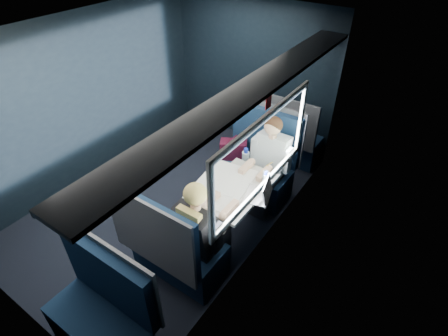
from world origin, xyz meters
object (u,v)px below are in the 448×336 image
Objects in this scene: man at (268,161)px; laptop at (262,193)px; woman at (201,228)px; seat_row_back at (104,316)px; cup at (266,175)px; seat_bay_near at (255,165)px; bottle_small at (265,181)px; seat_bay_far at (173,248)px; table at (233,192)px; seat_row_front at (286,138)px.

man is 3.40× the size of laptop.
man is at bearing 112.72° from laptop.
seat_row_back is at bearing -102.93° from woman.
man is at bearing 113.53° from cup.
cup is at bearing 111.82° from laptop.
laptop is (0.56, -0.86, 0.38)m from seat_bay_near.
bottle_small is (-0.06, 0.17, 0.03)m from laptop.
seat_row_back is at bearing -100.79° from cup.
seat_bay_far is 1.24m from bottle_small.
seat_bay_far is 1.62m from man.
table is 0.76× the size of woman.
woman is 1.06m from cup.
man is 13.34× the size of cup.
seat_row_back reaches higher than laptop.
seat_bay_far is (-0.18, -0.87, -0.25)m from table.
woman is 3.40× the size of laptop.
laptop reaches higher than table.
table is 0.70m from man.
laptop is (0.54, 0.89, 0.39)m from seat_bay_far.
seat_bay_far is at bearing -121.06° from laptop.
bottle_small is (0.48, 1.98, 0.43)m from seat_row_back.
cup is (0.41, -1.46, 0.38)m from seat_row_front.
seat_bay_far reaches higher than laptop.
seat_bay_near is (-0.20, 0.87, -0.24)m from table.
seat_bay_near is 0.94m from bottle_small.
seat_bay_far reaches higher than table.
seat_row_back is (0.00, -3.59, 0.00)m from seat_row_front.
cup is (0.22, 0.34, 0.13)m from table.
woman reaches higher than seat_bay_far.
bottle_small is at bearing 32.28° from table.
woman is at bearing -84.55° from table.
seat_bay_far is at bearing -99.03° from man.
table is 0.79× the size of seat_bay_far.
man reaches higher than table.
seat_row_back is 11.70× the size of cup.
seat_bay_near is 12.71× the size of cup.
seat_bay_far is at bearing -101.78° from table.
table is at bearing -147.72° from bottle_small.
laptop is at bearing -68.18° from cup.
seat_bay_far reaches higher than cup.
woman reaches higher than bottle_small.
man is 5.81× the size of bottle_small.
seat_bay_near reaches higher than table.
seat_bay_near is 3.24× the size of laptop.
seat_row_front is 1.90m from laptop.
laptop is at bearing 2.51° from table.
laptop is at bearing -56.99° from seat_bay_near.
bottle_small is at bearing -53.82° from seat_bay_near.
seat_bay_near is 1.09m from laptop.
seat_bay_far is at bearing -90.00° from seat_row_front.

